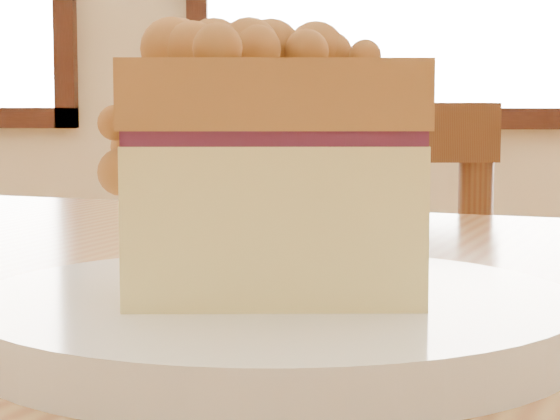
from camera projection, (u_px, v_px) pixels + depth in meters
name	position (u px, v px, depth m)	size (l,w,h in m)	color
plate	(274.00, 320.00, 0.43)	(0.24, 0.24, 0.02)	white
cake_slice	(272.00, 155.00, 0.42)	(0.13, 0.09, 0.11)	#FFED90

